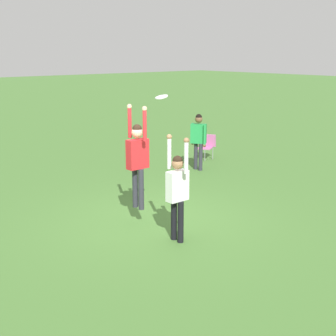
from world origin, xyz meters
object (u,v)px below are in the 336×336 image
(frisbee, at_px, (162,97))
(person_spectator_near, at_px, (198,136))
(person_jumping, at_px, (138,154))
(camping_chair_1, at_px, (207,145))
(person_defending, at_px, (177,187))

(frisbee, height_order, person_spectator_near, frisbee)
(person_jumping, relative_size, person_spectator_near, 1.26)
(person_jumping, distance_m, camping_chair_1, 6.64)
(person_defending, xyz_separation_m, camping_chair_1, (-4.74, 5.57, -0.61))
(frisbee, distance_m, camping_chair_1, 7.34)
(person_defending, distance_m, camping_chair_1, 7.34)
(camping_chair_1, xyz_separation_m, person_spectator_near, (0.92, -1.31, 0.58))
(person_spectator_near, bearing_deg, person_defending, -84.94)
(camping_chair_1, bearing_deg, person_spectator_near, 93.84)
(person_defending, relative_size, frisbee, 8.38)
(person_defending, distance_m, frisbee, 1.74)
(camping_chair_1, bearing_deg, person_defending, 99.09)
(person_jumping, bearing_deg, person_defending, -90.00)
(person_jumping, height_order, person_defending, person_jumping)
(person_defending, xyz_separation_m, person_spectator_near, (-3.82, 4.26, -0.04))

